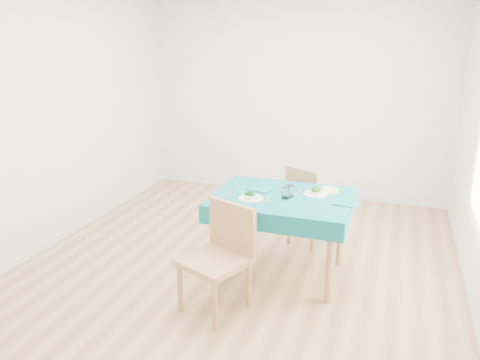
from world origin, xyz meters
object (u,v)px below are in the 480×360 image
(table, at_px, (281,236))
(bowl_near, at_px, (251,196))
(side_plate, at_px, (327,190))
(chair_far, at_px, (310,200))
(chair_near, at_px, (214,243))
(bowl_far, at_px, (316,191))

(table, distance_m, bowl_near, 0.50)
(bowl_near, xyz_separation_m, side_plate, (0.59, 0.45, -0.03))
(chair_far, relative_size, side_plate, 4.30)
(bowl_near, distance_m, side_plate, 0.74)
(chair_near, height_order, chair_far, chair_near)
(bowl_near, distance_m, bowl_far, 0.59)
(chair_far, distance_m, bowl_far, 0.71)
(side_plate, bearing_deg, chair_far, 116.52)
(bowl_far, height_order, side_plate, bowl_far)
(chair_near, distance_m, chair_far, 1.56)
(chair_far, xyz_separation_m, side_plate, (0.23, -0.47, 0.29))
(bowl_near, relative_size, side_plate, 0.95)
(table, bearing_deg, side_plate, 38.82)
(chair_far, height_order, bowl_far, chair_far)
(chair_near, height_order, bowl_near, chair_near)
(table, height_order, chair_near, chair_near)
(table, xyz_separation_m, bowl_near, (-0.24, -0.17, 0.41))
(chair_far, height_order, bowl_near, chair_far)
(bowl_far, bearing_deg, bowl_near, -149.28)
(chair_near, xyz_separation_m, side_plate, (0.70, 1.02, 0.18))
(bowl_near, xyz_separation_m, bowl_far, (0.51, 0.30, 0.00))
(table, distance_m, chair_far, 0.77)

